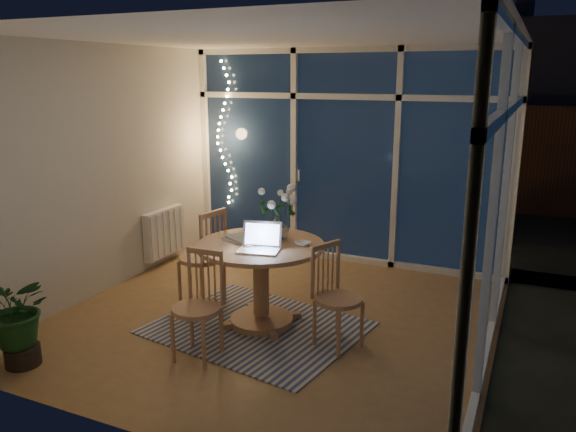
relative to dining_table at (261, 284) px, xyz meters
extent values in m
plane|color=olive|center=(0.06, 0.17, -0.40)|extent=(4.00, 4.00, 0.00)
plane|color=white|center=(0.06, 0.17, 2.20)|extent=(4.00, 4.00, 0.00)
cube|color=beige|center=(0.06, 2.17, 0.90)|extent=(4.00, 0.04, 2.60)
cube|color=beige|center=(0.06, -1.83, 0.90)|extent=(4.00, 0.04, 2.60)
cube|color=beige|center=(-1.94, 0.17, 0.90)|extent=(0.04, 4.00, 2.60)
cube|color=beige|center=(2.06, 0.17, 0.90)|extent=(0.04, 4.00, 2.60)
cube|color=silver|center=(0.06, 2.13, 0.90)|extent=(4.00, 0.10, 2.60)
cube|color=silver|center=(2.02, 0.17, 0.90)|extent=(0.10, 4.00, 2.60)
cube|color=white|center=(-1.88, 1.07, 0.00)|extent=(0.10, 0.70, 0.58)
cube|color=black|center=(0.56, 5.17, -0.46)|extent=(12.00, 6.00, 0.10)
cube|color=#382214|center=(0.06, 5.67, 0.50)|extent=(11.00, 0.08, 1.80)
cube|color=#34353E|center=(0.36, 8.67, 1.80)|extent=(7.00, 3.00, 2.20)
sphere|color=black|center=(-0.74, 3.57, 0.05)|extent=(0.90, 0.90, 0.90)
cube|color=beige|center=(0.00, -0.10, -0.39)|extent=(2.02, 1.73, 0.01)
cylinder|color=#A86D4B|center=(0.00, 0.00, 0.00)|extent=(1.34, 1.34, 0.79)
cube|color=#A86D4B|center=(-0.79, 0.21, 0.11)|extent=(0.55, 0.55, 1.01)
cube|color=#A86D4B|center=(0.80, -0.12, 0.06)|extent=(0.56, 0.56, 0.91)
cube|color=#A86D4B|center=(-0.19, -0.79, 0.06)|extent=(0.44, 0.44, 0.91)
imported|color=silver|center=(0.07, 0.20, 0.50)|extent=(0.23, 0.23, 0.21)
imported|color=white|center=(0.37, 0.11, 0.42)|extent=(0.17, 0.17, 0.04)
cube|color=silver|center=(-0.15, 0.07, 0.41)|extent=(0.52, 0.48, 0.02)
cube|color=black|center=(0.02, -0.05, 0.40)|extent=(0.12, 0.08, 0.01)
imported|color=#18431D|center=(-1.41, -1.48, -0.02)|extent=(0.68, 0.64, 0.76)
camera|label=1|loc=(2.24, -4.34, 1.89)|focal=35.00mm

